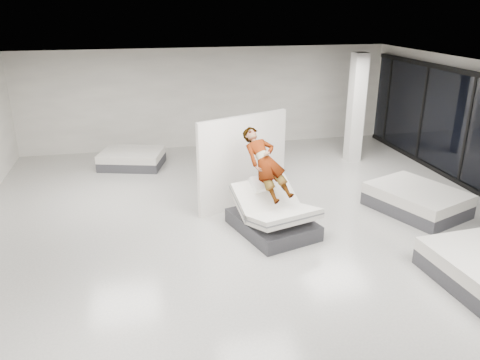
{
  "coord_description": "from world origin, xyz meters",
  "views": [
    {
      "loc": [
        -2.27,
        -8.04,
        4.5
      ],
      "look_at": [
        -0.28,
        0.97,
        1.0
      ],
      "focal_mm": 35.0,
      "sensor_mm": 36.0,
      "label": 1
    }
  ],
  "objects_px": {
    "hero_bed": "(273,216)",
    "person": "(266,175)",
    "flat_bed_right_far": "(417,200)",
    "flat_bed_left_far": "(132,159)",
    "divider_panel": "(243,162)",
    "column": "(356,108)",
    "remote": "(284,188)"
  },
  "relations": [
    {
      "from": "flat_bed_left_far",
      "to": "column",
      "type": "relative_size",
      "value": 0.63
    },
    {
      "from": "divider_panel",
      "to": "flat_bed_left_far",
      "type": "height_order",
      "value": "divider_panel"
    },
    {
      "from": "hero_bed",
      "to": "remote",
      "type": "relative_size",
      "value": 14.8
    },
    {
      "from": "flat_bed_right_far",
      "to": "column",
      "type": "relative_size",
      "value": 0.75
    },
    {
      "from": "flat_bed_left_far",
      "to": "divider_panel",
      "type": "bearing_deg",
      "value": -53.76
    },
    {
      "from": "remote",
      "to": "divider_panel",
      "type": "bearing_deg",
      "value": 94.22
    },
    {
      "from": "divider_panel",
      "to": "flat_bed_right_far",
      "type": "height_order",
      "value": "divider_panel"
    },
    {
      "from": "hero_bed",
      "to": "person",
      "type": "bearing_deg",
      "value": 106.11
    },
    {
      "from": "column",
      "to": "person",
      "type": "bearing_deg",
      "value": -135.09
    },
    {
      "from": "flat_bed_left_far",
      "to": "flat_bed_right_far",
      "type": "bearing_deg",
      "value": -36.12
    },
    {
      "from": "person",
      "to": "flat_bed_right_far",
      "type": "height_order",
      "value": "person"
    },
    {
      "from": "hero_bed",
      "to": "flat_bed_right_far",
      "type": "bearing_deg",
      "value": 4.55
    },
    {
      "from": "flat_bed_right_far",
      "to": "flat_bed_left_far",
      "type": "distance_m",
      "value": 7.88
    },
    {
      "from": "hero_bed",
      "to": "person",
      "type": "height_order",
      "value": "person"
    },
    {
      "from": "hero_bed",
      "to": "divider_panel",
      "type": "relative_size",
      "value": 0.87
    },
    {
      "from": "divider_panel",
      "to": "flat_bed_right_far",
      "type": "relative_size",
      "value": 0.99
    },
    {
      "from": "hero_bed",
      "to": "flat_bed_right_far",
      "type": "relative_size",
      "value": 0.86
    },
    {
      "from": "hero_bed",
      "to": "flat_bed_left_far",
      "type": "relative_size",
      "value": 1.03
    },
    {
      "from": "person",
      "to": "remote",
      "type": "relative_size",
      "value": 12.47
    },
    {
      "from": "person",
      "to": "divider_panel",
      "type": "distance_m",
      "value": 1.17
    },
    {
      "from": "divider_panel",
      "to": "person",
      "type": "bearing_deg",
      "value": -101.81
    },
    {
      "from": "divider_panel",
      "to": "column",
      "type": "xyz_separation_m",
      "value": [
        4.01,
        2.62,
        0.52
      ]
    },
    {
      "from": "person",
      "to": "flat_bed_left_far",
      "type": "relative_size",
      "value": 0.86
    },
    {
      "from": "hero_bed",
      "to": "flat_bed_right_far",
      "type": "height_order",
      "value": "hero_bed"
    },
    {
      "from": "person",
      "to": "remote",
      "type": "bearing_deg",
      "value": -57.85
    },
    {
      "from": "divider_panel",
      "to": "column",
      "type": "height_order",
      "value": "column"
    },
    {
      "from": "hero_bed",
      "to": "remote",
      "type": "height_order",
      "value": "hero_bed"
    },
    {
      "from": "divider_panel",
      "to": "flat_bed_left_far",
      "type": "xyz_separation_m",
      "value": [
        -2.54,
        3.47,
        -0.85
      ]
    },
    {
      "from": "flat_bed_left_far",
      "to": "hero_bed",
      "type": "bearing_deg",
      "value": -59.93
    },
    {
      "from": "flat_bed_right_far",
      "to": "column",
      "type": "xyz_separation_m",
      "value": [
        0.19,
        3.8,
        1.33
      ]
    },
    {
      "from": "remote",
      "to": "person",
      "type": "bearing_deg",
      "value": 122.15
    },
    {
      "from": "hero_bed",
      "to": "flat_bed_left_far",
      "type": "xyz_separation_m",
      "value": [
        -2.85,
        4.92,
        -0.1
      ]
    }
  ]
}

